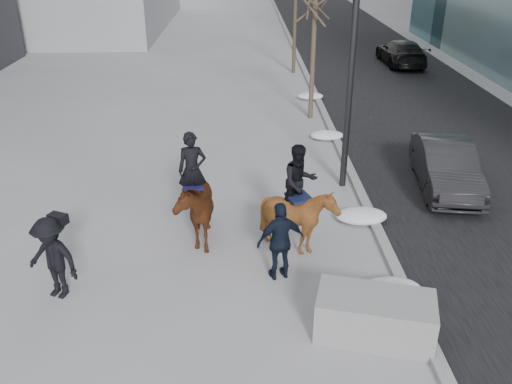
{
  "coord_description": "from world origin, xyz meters",
  "views": [
    {
      "loc": [
        -0.28,
        -9.47,
        6.67
      ],
      "look_at": [
        0.0,
        1.2,
        1.5
      ],
      "focal_mm": 38.0,
      "sensor_mm": 36.0,
      "label": 1
    }
  ],
  "objects_px": {
    "mounted_right": "(299,211)",
    "planter": "(375,316)",
    "car_near": "(446,166)",
    "mounted_left": "(194,202)"
  },
  "relations": [
    {
      "from": "planter",
      "to": "car_near",
      "type": "height_order",
      "value": "car_near"
    },
    {
      "from": "planter",
      "to": "car_near",
      "type": "relative_size",
      "value": 0.51
    },
    {
      "from": "car_near",
      "to": "mounted_left",
      "type": "relative_size",
      "value": 1.54
    },
    {
      "from": "planter",
      "to": "car_near",
      "type": "xyz_separation_m",
      "value": [
        3.4,
        6.19,
        0.25
      ]
    },
    {
      "from": "mounted_left",
      "to": "car_near",
      "type": "bearing_deg",
      "value": 21.09
    },
    {
      "from": "car_near",
      "to": "mounted_right",
      "type": "distance_m",
      "value": 5.56
    },
    {
      "from": "car_near",
      "to": "mounted_left",
      "type": "bearing_deg",
      "value": -151.49
    },
    {
      "from": "mounted_left",
      "to": "mounted_right",
      "type": "relative_size",
      "value": 1.03
    },
    {
      "from": "planter",
      "to": "mounted_left",
      "type": "bearing_deg",
      "value": 134.7
    },
    {
      "from": "mounted_right",
      "to": "planter",
      "type": "bearing_deg",
      "value": -69.57
    }
  ]
}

